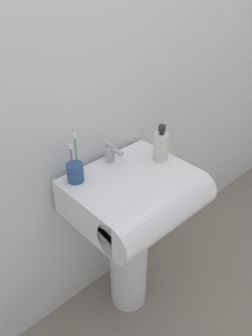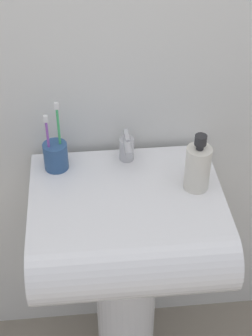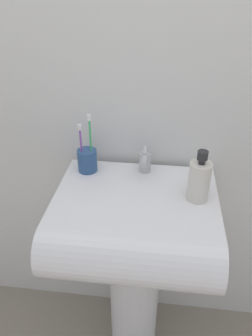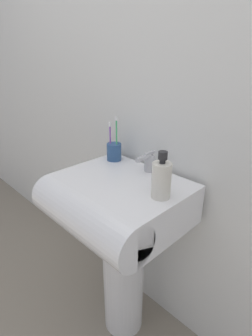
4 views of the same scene
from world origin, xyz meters
name	(u,v)px [view 2 (image 2 of 4)]	position (x,y,z in m)	size (l,w,h in m)	color
wall_back	(117,29)	(0.00, 0.24, 1.20)	(5.00, 0.05, 2.40)	silver
sink_pedestal	(126,304)	(0.00, 0.00, 0.33)	(0.19, 0.19, 0.67)	white
sink_basin	(128,228)	(0.00, -0.06, 0.75)	(0.53, 0.47, 0.17)	white
faucet	(127,148)	(0.02, 0.14, 0.88)	(0.04, 0.11, 0.09)	#B7B7BC
toothbrush_cup	(56,155)	(-0.19, 0.12, 0.88)	(0.07, 0.07, 0.21)	#2D5184
soap_bottle	(198,167)	(0.19, 0.00, 0.91)	(0.07, 0.07, 0.17)	silver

